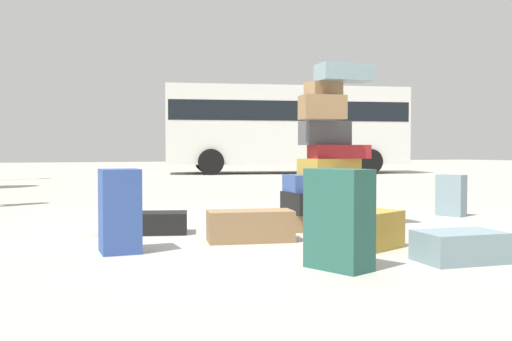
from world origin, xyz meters
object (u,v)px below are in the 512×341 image
at_px(suitcase_teal_white_trunk, 339,219).
at_px(suitcase_navy_behind_tower, 120,211).
at_px(suitcase_black_upright_blue, 146,223).
at_px(suitcase_tan_right_side, 373,230).
at_px(suitcase_tower, 326,166).
at_px(suitcase_slate_foreground_far, 460,247).
at_px(person_bearded_onlooker, 325,137).
at_px(parked_bus, 285,124).
at_px(suitcase_slate_foreground_near, 451,195).
at_px(suitcase_brown_left_side, 250,226).

bearing_deg(suitcase_teal_white_trunk, suitcase_navy_behind_tower, 115.56).
relative_size(suitcase_black_upright_blue, suitcase_tan_right_side, 1.56).
xyz_separation_m(suitcase_tower, suitcase_tan_right_side, (-0.25, -1.21, -0.50)).
xyz_separation_m(suitcase_teal_white_trunk, suitcase_slate_foreground_far, (0.94, -0.12, -0.23)).
bearing_deg(suitcase_black_upright_blue, suitcase_tan_right_side, -28.53).
bearing_deg(suitcase_tower, person_bearded_onlooker, 60.50).
xyz_separation_m(suitcase_teal_white_trunk, suitcase_tan_right_side, (0.69, 0.60, -0.19)).
height_order(suitcase_tan_right_side, parked_bus, parked_bus).
height_order(suitcase_tower, suitcase_slate_foreground_far, suitcase_tower).
bearing_deg(suitcase_slate_foreground_far, person_bearded_onlooker, 79.02).
relative_size(suitcase_slate_foreground_near, parked_bus, 0.06).
relative_size(suitcase_tower, suitcase_teal_white_trunk, 2.48).
bearing_deg(suitcase_slate_foreground_near, suitcase_tower, 168.80).
distance_m(suitcase_slate_foreground_near, parked_bus, 14.31).
bearing_deg(suitcase_slate_foreground_near, person_bearded_onlooker, 88.08).
bearing_deg(suitcase_brown_left_side, suitcase_black_upright_blue, 143.86).
bearing_deg(parked_bus, suitcase_teal_white_trunk, -100.40).
xyz_separation_m(suitcase_tower, suitcase_slate_foreground_near, (2.01, 0.40, -0.39)).
relative_size(suitcase_brown_left_side, suitcase_slate_foreground_near, 1.47).
distance_m(suitcase_brown_left_side, suitcase_teal_white_trunk, 1.36).
distance_m(suitcase_tan_right_side, parked_bus, 16.61).
distance_m(suitcase_slate_foreground_far, suitcase_tan_right_side, 0.76).
relative_size(suitcase_teal_white_trunk, parked_bus, 0.07).
xyz_separation_m(suitcase_tan_right_side, parked_bus, (6.56, 15.17, 1.68)).
bearing_deg(suitcase_navy_behind_tower, suitcase_black_upright_blue, 67.97).
distance_m(suitcase_tower, suitcase_slate_foreground_near, 2.09).
height_order(suitcase_slate_foreground_near, suitcase_tan_right_side, suitcase_slate_foreground_near).
xyz_separation_m(suitcase_black_upright_blue, parked_bus, (8.11, 13.58, 1.73)).
relative_size(suitcase_navy_behind_tower, suitcase_tan_right_side, 1.31).
height_order(suitcase_slate_foreground_near, person_bearded_onlooker, person_bearded_onlooker).
relative_size(suitcase_navy_behind_tower, suitcase_slate_foreground_far, 1.10).
bearing_deg(suitcase_tan_right_side, suitcase_slate_foreground_near, 13.10).
bearing_deg(suitcase_slate_foreground_near, parked_bus, 49.85).
height_order(suitcase_brown_left_side, suitcase_slate_foreground_far, suitcase_brown_left_side).
distance_m(suitcase_black_upright_blue, parked_bus, 15.91).
height_order(suitcase_teal_white_trunk, suitcase_slate_foreground_far, suitcase_teal_white_trunk).
bearing_deg(suitcase_tan_right_side, suitcase_slate_foreground_far, -93.07).
xyz_separation_m(suitcase_brown_left_side, suitcase_tan_right_side, (0.79, -0.74, 0.02)).
distance_m(suitcase_slate_foreground_far, person_bearded_onlooker, 4.51).
relative_size(suitcase_tan_right_side, parked_bus, 0.06).
height_order(suitcase_black_upright_blue, parked_bus, parked_bus).
bearing_deg(suitcase_tan_right_side, parked_bus, 44.27).
bearing_deg(suitcase_brown_left_side, suitcase_slate_foreground_near, 28.12).
height_order(suitcase_tower, person_bearded_onlooker, person_bearded_onlooker).
relative_size(suitcase_tower, suitcase_black_upright_blue, 2.13).
height_order(suitcase_slate_foreground_far, suitcase_tan_right_side, suitcase_tan_right_side).
distance_m(suitcase_navy_behind_tower, suitcase_black_upright_blue, 1.06).
bearing_deg(person_bearded_onlooker, suitcase_teal_white_trunk, -18.87).
xyz_separation_m(suitcase_navy_behind_tower, parked_bus, (8.52, 14.53, 1.50)).
relative_size(suitcase_slate_foreground_far, person_bearded_onlooker, 0.35).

